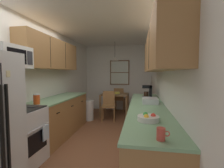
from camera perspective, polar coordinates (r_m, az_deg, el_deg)
ground_plane at (r=4.09m, az=-3.03°, el=-17.11°), size 12.00×12.00×0.00m
wall_left at (r=4.33m, az=-20.77°, el=1.09°), size 0.10×9.00×2.55m
wall_right at (r=3.77m, az=17.37°, el=0.79°), size 0.10×9.00×2.55m
wall_back at (r=6.44m, az=2.17°, el=2.15°), size 4.40×0.10×2.55m
ceiling_slab at (r=3.99m, az=-3.17°, el=20.24°), size 4.40×9.00×0.08m
stove_range at (r=3.01m, az=-30.22°, el=-15.97°), size 0.66×0.65×1.10m
microwave_over_range at (r=2.92m, az=-32.77°, el=8.13°), size 0.39×0.61×0.35m
counter_left at (r=4.07m, az=-17.99°, el=-10.77°), size 0.64×2.00×0.90m
upper_cabinets_left at (r=3.99m, az=-20.57°, el=9.89°), size 0.33×2.08×0.68m
counter_right at (r=3.00m, az=12.50°, el=-15.97°), size 0.64×3.20×0.90m
upper_cabinets_right at (r=2.81m, az=15.87°, el=10.81°), size 0.33×2.88×0.62m
dining_table at (r=5.58m, az=1.02°, el=-4.74°), size 0.92×0.81×0.75m
dining_chair_near at (r=5.02m, az=-1.25°, el=-7.22°), size 0.45×0.45×0.90m
dining_chair_far at (r=6.19m, az=2.59°, el=-5.13°), size 0.42×0.42×0.90m
pendant_light at (r=5.54m, az=1.04°, el=8.94°), size 0.25×0.25×0.65m
back_window at (r=6.35m, az=2.75°, el=4.10°), size 0.76×0.05×0.97m
trash_bin at (r=5.11m, az=-8.26°, el=-9.25°), size 0.29×0.29×0.62m
storage_canister at (r=3.24m, az=-25.34°, el=-4.87°), size 0.11×0.11×0.19m
dish_towel at (r=2.92m, az=-22.55°, el=-15.74°), size 0.02×0.16×0.24m
coffee_maker at (r=3.84m, az=12.84°, el=-2.48°), size 0.22×0.18×0.28m
mug_by_coffeemaker at (r=1.47m, az=17.14°, el=-16.70°), size 0.11×0.07×0.11m
fruit_bowl at (r=1.98m, az=12.82°, el=-11.70°), size 0.25×0.25×0.09m
dish_rack at (r=3.11m, az=13.41°, el=-5.78°), size 0.28×0.34×0.10m
table_serving_bowl at (r=5.61m, az=1.75°, el=-3.16°), size 0.20×0.20×0.06m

